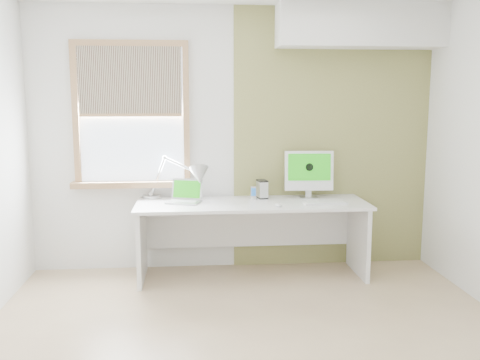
{
  "coord_description": "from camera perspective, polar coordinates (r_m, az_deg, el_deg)",
  "views": [
    {
      "loc": [
        -0.41,
        -3.53,
        1.72
      ],
      "look_at": [
        0.0,
        1.05,
        1.0
      ],
      "focal_mm": 39.64,
      "sensor_mm": 36.0,
      "label": 1
    }
  ],
  "objects": [
    {
      "name": "keyboard",
      "position": [
        5.03,
        9.15,
        -2.47
      ],
      "size": [
        0.42,
        0.16,
        0.02
      ],
      "color": "white",
      "rests_on": "desk"
    },
    {
      "name": "mouse",
      "position": [
        4.86,
        4.17,
        -2.71
      ],
      "size": [
        0.08,
        0.1,
        0.03
      ],
      "primitive_type": "ellipsoid",
      "rotation": [
        0.0,
        0.0,
        0.25
      ],
      "color": "white",
      "rests_on": "desk"
    },
    {
      "name": "room",
      "position": [
        3.58,
        1.5,
        2.15
      ],
      "size": [
        4.04,
        3.54,
        2.64
      ],
      "color": "tan",
      "rests_on": "ground"
    },
    {
      "name": "desk",
      "position": [
        5.14,
        1.23,
        -4.43
      ],
      "size": [
        2.2,
        0.7,
        0.73
      ],
      "color": "white",
      "rests_on": "room"
    },
    {
      "name": "external_drive",
      "position": [
        5.25,
        2.39,
        -0.99
      ],
      "size": [
        0.11,
        0.15,
        0.18
      ],
      "color": "#B0B2B5",
      "rests_on": "desk"
    },
    {
      "name": "soffit",
      "position": [
        5.39,
        12.8,
        15.93
      ],
      "size": [
        1.6,
        0.4,
        0.42
      ],
      "primitive_type": "cube",
      "color": "white",
      "rests_on": "room"
    },
    {
      "name": "laptop",
      "position": [
        5.08,
        -5.94,
        -1.78
      ],
      "size": [
        0.37,
        0.33,
        0.21
      ],
      "color": "#B0B2B5",
      "rests_on": "desk"
    },
    {
      "name": "window",
      "position": [
        5.28,
        -11.61,
        6.82
      ],
      "size": [
        1.2,
        0.14,
        1.42
      ],
      "color": "#916A45",
      "rests_on": "room"
    },
    {
      "name": "imac",
      "position": [
        5.27,
        7.43,
        0.89
      ],
      "size": [
        0.48,
        0.17,
        0.47
      ],
      "color": "#B0B2B5",
      "rests_on": "desk"
    },
    {
      "name": "desk_lamp",
      "position": [
        5.13,
        -5.41,
        0.26
      ],
      "size": [
        0.7,
        0.46,
        0.43
      ],
      "color": "#B0B2B5",
      "rests_on": "desk"
    },
    {
      "name": "phone_dock",
      "position": [
        5.19,
        1.46,
        -1.69
      ],
      "size": [
        0.07,
        0.07,
        0.13
      ],
      "color": "#B0B2B5",
      "rests_on": "desk"
    },
    {
      "name": "accent_wall",
      "position": [
        5.47,
        9.86,
        4.37
      ],
      "size": [
        2.0,
        0.02,
        2.6
      ],
      "primitive_type": "cube",
      "color": "olive",
      "rests_on": "room"
    }
  ]
}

